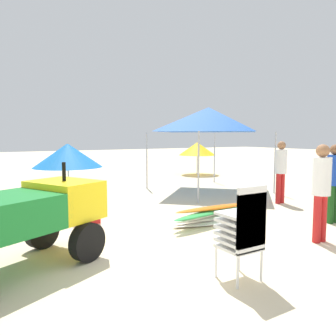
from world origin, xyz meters
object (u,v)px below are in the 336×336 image
at_px(popup_canopy, 208,120).
at_px(beach_umbrella_mid, 197,149).
at_px(lifeguard_near_center, 334,178).
at_px(surfboard_pile, 215,215).
at_px(stacked_plastic_chairs, 244,227).
at_px(cooler_box, 86,213).
at_px(utility_cart, 19,216).
at_px(beach_umbrella_left, 68,155).
at_px(lifeguard_near_right, 281,168).
at_px(lifeguard_far_right, 321,186).

xyz_separation_m(popup_canopy, beach_umbrella_mid, (2.67, 4.27, -1.19)).
bearing_deg(lifeguard_near_center, surfboard_pile, 150.02).
bearing_deg(stacked_plastic_chairs, cooler_box, 102.20).
bearing_deg(utility_cart, surfboard_pile, 7.56).
distance_m(surfboard_pile, beach_umbrella_left, 5.44).
relative_size(stacked_plastic_chairs, lifeguard_near_right, 0.73).
bearing_deg(surfboard_pile, lifeguard_near_right, 14.43).
bearing_deg(surfboard_pile, cooler_box, 148.19).
distance_m(popup_canopy, beach_umbrella_left, 4.84).
height_order(lifeguard_near_center, beach_umbrella_mid, lifeguard_near_center).
xyz_separation_m(lifeguard_near_center, beach_umbrella_mid, (3.01, 9.15, 0.29)).
height_order(lifeguard_near_center, lifeguard_near_right, lifeguard_near_right).
xyz_separation_m(surfboard_pile, beach_umbrella_left, (-1.89, 4.98, 1.12)).
distance_m(lifeguard_near_right, lifeguard_far_right, 3.51).
xyz_separation_m(lifeguard_near_right, beach_umbrella_mid, (2.26, 7.08, 0.26)).
height_order(lifeguard_near_right, beach_umbrella_left, lifeguard_near_right).
distance_m(stacked_plastic_chairs, lifeguard_far_right, 2.44).
xyz_separation_m(utility_cart, lifeguard_near_center, (6.26, -0.77, 0.22)).
bearing_deg(stacked_plastic_chairs, lifeguard_near_right, 35.47).
bearing_deg(lifeguard_near_right, stacked_plastic_chairs, -144.53).
relative_size(lifeguard_near_right, cooler_box, 3.28).
bearing_deg(beach_umbrella_left, popup_canopy, -17.30).
distance_m(lifeguard_far_right, beach_umbrella_mid, 10.78).
distance_m(utility_cart, beach_umbrella_mid, 12.51).
bearing_deg(beach_umbrella_left, lifeguard_near_right, -40.69).
bearing_deg(popup_canopy, surfboard_pile, -125.88).
bearing_deg(surfboard_pile, lifeguard_near_center, -29.98).
xyz_separation_m(lifeguard_near_center, popup_canopy, (0.34, 4.88, 1.48)).
height_order(utility_cart, beach_umbrella_left, beach_umbrella_left).
height_order(utility_cart, beach_umbrella_mid, beach_umbrella_mid).
bearing_deg(cooler_box, surfboard_pile, -31.81).
bearing_deg(beach_umbrella_left, lifeguard_far_right, -68.80).
height_order(stacked_plastic_chairs, lifeguard_far_right, lifeguard_far_right).
relative_size(stacked_plastic_chairs, lifeguard_far_right, 0.73).
bearing_deg(lifeguard_near_right, beach_umbrella_left, 139.31).
distance_m(lifeguard_far_right, beach_umbrella_left, 7.45).
xyz_separation_m(surfboard_pile, cooler_box, (-2.43, 1.50, 0.02)).
relative_size(lifeguard_near_center, beach_umbrella_mid, 0.94).
xyz_separation_m(surfboard_pile, beach_umbrella_mid, (5.26, 7.85, 1.09)).
relative_size(stacked_plastic_chairs, popup_canopy, 0.40).
distance_m(utility_cart, cooler_box, 2.64).
distance_m(surfboard_pile, cooler_box, 2.85).
bearing_deg(lifeguard_near_right, beach_umbrella_mid, 72.28).
xyz_separation_m(stacked_plastic_chairs, popup_canopy, (4.15, 6.06, 1.74)).
bearing_deg(stacked_plastic_chairs, utility_cart, 141.49).
xyz_separation_m(beach_umbrella_left, cooler_box, (-0.53, -3.47, -1.09)).
distance_m(popup_canopy, cooler_box, 5.88).
bearing_deg(lifeguard_far_right, stacked_plastic_chairs, -167.76).
height_order(popup_canopy, beach_umbrella_left, popup_canopy).
xyz_separation_m(lifeguard_near_right, beach_umbrella_left, (-4.89, 4.20, 0.29)).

